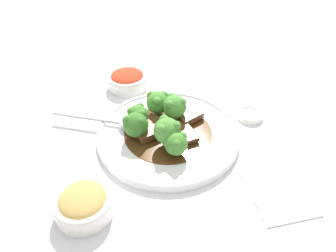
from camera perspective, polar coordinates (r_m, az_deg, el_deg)
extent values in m
plane|color=silver|center=(0.74, 0.00, -2.02)|extent=(4.00, 4.00, 0.00)
cylinder|color=white|center=(0.73, 0.00, -1.61)|extent=(0.32, 0.32, 0.01)
torus|color=white|center=(0.73, 0.00, -1.20)|extent=(0.32, 0.32, 0.01)
cylinder|color=#4C2D14|center=(0.73, 0.00, -1.15)|extent=(0.20, 0.20, 0.00)
cube|color=#56331E|center=(0.73, -2.97, 0.38)|extent=(0.06, 0.06, 0.02)
cube|color=brown|center=(0.76, 3.84, 1.69)|extent=(0.05, 0.07, 0.01)
cube|color=#56331E|center=(0.72, 3.20, -0.96)|extent=(0.07, 0.03, 0.01)
cube|color=#56331E|center=(0.71, -2.82, -1.32)|extent=(0.05, 0.07, 0.02)
cylinder|color=#8EB756|center=(0.75, 1.10, 1.69)|extent=(0.02, 0.02, 0.02)
sphere|color=#4C8E38|center=(0.74, 1.13, 3.38)|extent=(0.05, 0.05, 0.05)
sphere|color=#4C8E38|center=(0.74, 0.69, 5.01)|extent=(0.02, 0.02, 0.02)
sphere|color=#4C8E38|center=(0.72, 0.31, 3.72)|extent=(0.02, 0.02, 0.02)
sphere|color=#4C8E38|center=(0.73, 2.43, 4.17)|extent=(0.02, 0.02, 0.02)
cylinder|color=#7FA84C|center=(0.77, -1.83, 2.60)|extent=(0.02, 0.02, 0.01)
sphere|color=#4C8E38|center=(0.76, -1.87, 4.12)|extent=(0.05, 0.05, 0.05)
sphere|color=#4C8E38|center=(0.76, -2.97, 5.39)|extent=(0.02, 0.02, 0.02)
sphere|color=#4C8E38|center=(0.74, -1.93, 4.29)|extent=(0.02, 0.02, 0.02)
sphere|color=#4C8E38|center=(0.76, -0.79, 5.40)|extent=(0.02, 0.02, 0.02)
cylinder|color=#7FA84C|center=(0.72, -5.53, -1.30)|extent=(0.02, 0.02, 0.01)
sphere|color=#387028|center=(0.70, -5.65, 0.20)|extent=(0.05, 0.05, 0.05)
sphere|color=#387028|center=(0.69, -7.11, 0.99)|extent=(0.02, 0.02, 0.02)
sphere|color=#387028|center=(0.68, -4.90, 0.47)|extent=(0.02, 0.02, 0.02)
sphere|color=#387028|center=(0.70, -5.17, 1.96)|extent=(0.02, 0.02, 0.02)
cylinder|color=#8EB756|center=(0.69, -0.19, -2.61)|extent=(0.02, 0.02, 0.02)
sphere|color=#4C8E38|center=(0.67, -0.20, -0.82)|extent=(0.06, 0.06, 0.06)
sphere|color=#4C8E38|center=(0.65, -1.17, -0.57)|extent=(0.02, 0.02, 0.02)
sphere|color=#4C8E38|center=(0.66, 1.27, 0.01)|extent=(0.02, 0.02, 0.02)
sphere|color=#4C8E38|center=(0.67, -0.70, 1.05)|extent=(0.02, 0.02, 0.02)
cylinder|color=#8EB756|center=(0.67, 1.37, -4.45)|extent=(0.02, 0.02, 0.01)
sphere|color=#427F2D|center=(0.66, 1.40, -3.10)|extent=(0.05, 0.05, 0.05)
sphere|color=#427F2D|center=(0.64, 1.46, -3.15)|extent=(0.02, 0.02, 0.02)
sphere|color=#427F2D|center=(0.66, 2.54, -1.80)|extent=(0.02, 0.02, 0.02)
sphere|color=#427F2D|center=(0.65, 0.27, -1.81)|extent=(0.02, 0.02, 0.02)
cylinder|color=#7FA84C|center=(0.74, -5.15, 0.46)|extent=(0.02, 0.02, 0.01)
sphere|color=#427F2D|center=(0.72, -5.26, 1.89)|extent=(0.05, 0.05, 0.05)
sphere|color=#427F2D|center=(0.71, -4.62, 2.16)|extent=(0.02, 0.02, 0.02)
sphere|color=#427F2D|center=(0.73, -4.86, 3.35)|extent=(0.02, 0.02, 0.02)
sphere|color=#427F2D|center=(0.72, -6.47, 2.56)|extent=(0.02, 0.02, 0.02)
ellipsoid|color=#B7B7BC|center=(0.74, -6.01, 0.37)|extent=(0.08, 0.08, 0.01)
cylinder|color=#B7B7BC|center=(0.78, -14.16, 1.33)|extent=(0.09, 0.14, 0.01)
cylinder|color=white|center=(0.91, -7.00, 7.01)|extent=(0.06, 0.06, 0.01)
cylinder|color=white|center=(0.90, -7.07, 7.67)|extent=(0.11, 0.11, 0.03)
torus|color=white|center=(0.90, -7.15, 8.51)|extent=(0.11, 0.11, 0.01)
ellipsoid|color=red|center=(0.89, -7.16, 8.62)|extent=(0.08, 0.08, 0.02)
cylinder|color=white|center=(0.62, -14.23, -14.19)|extent=(0.06, 0.06, 0.01)
cylinder|color=white|center=(0.61, -14.44, -13.43)|extent=(0.10, 0.10, 0.03)
torus|color=white|center=(0.60, -14.70, -12.47)|extent=(0.10, 0.10, 0.01)
ellipsoid|color=tan|center=(0.60, -14.74, -12.33)|extent=(0.08, 0.08, 0.02)
cylinder|color=white|center=(0.81, 14.16, 1.62)|extent=(0.06, 0.06, 0.01)
torus|color=white|center=(0.81, 14.21, 1.89)|extent=(0.06, 0.06, 0.01)
cube|color=silver|center=(0.66, 18.67, -10.80)|extent=(0.14, 0.12, 0.01)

